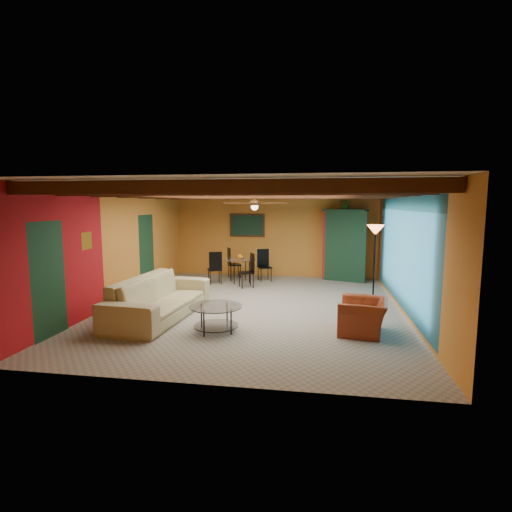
% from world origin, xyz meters
% --- Properties ---
extents(room, '(6.52, 8.01, 2.71)m').
position_xyz_m(room, '(0.00, 0.11, 2.36)').
color(room, gray).
rests_on(room, ground).
extents(sofa, '(1.33, 2.98, 0.85)m').
position_xyz_m(sofa, '(-1.80, -1.13, 0.43)').
color(sofa, tan).
rests_on(sofa, ground).
extents(armchair, '(0.97, 1.07, 0.62)m').
position_xyz_m(armchair, '(2.25, -1.51, 0.31)').
color(armchair, maroon).
rests_on(armchair, ground).
extents(coffee_table, '(1.26, 1.26, 0.49)m').
position_xyz_m(coffee_table, '(-0.42, -1.85, 0.25)').
color(coffee_table, silver).
rests_on(coffee_table, ground).
extents(dining_table, '(2.49, 2.49, 0.98)m').
position_xyz_m(dining_table, '(-0.90, 2.77, 0.49)').
color(dining_table, white).
rests_on(dining_table, ground).
extents(armoire, '(1.33, 0.95, 2.12)m').
position_xyz_m(armoire, '(2.20, 3.70, 1.06)').
color(armoire, maroon).
rests_on(armoire, ground).
extents(floor_lamp, '(0.49, 0.49, 1.89)m').
position_xyz_m(floor_lamp, '(2.65, 0.28, 0.95)').
color(floor_lamp, black).
rests_on(floor_lamp, ground).
extents(ceiling_fan, '(1.50, 1.50, 0.44)m').
position_xyz_m(ceiling_fan, '(0.00, 0.00, 2.36)').
color(ceiling_fan, '#472614').
rests_on(ceiling_fan, ceiling).
extents(painting, '(1.05, 0.03, 0.65)m').
position_xyz_m(painting, '(-0.90, 3.96, 1.65)').
color(painting, black).
rests_on(painting, wall_back).
extents(potted_plant, '(0.42, 0.37, 0.47)m').
position_xyz_m(potted_plant, '(2.20, 3.70, 2.35)').
color(potted_plant, '#26661E').
rests_on(potted_plant, armoire).
extents(vase, '(0.19, 0.19, 0.18)m').
position_xyz_m(vase, '(-0.90, 2.77, 1.06)').
color(vase, orange).
rests_on(vase, dining_table).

